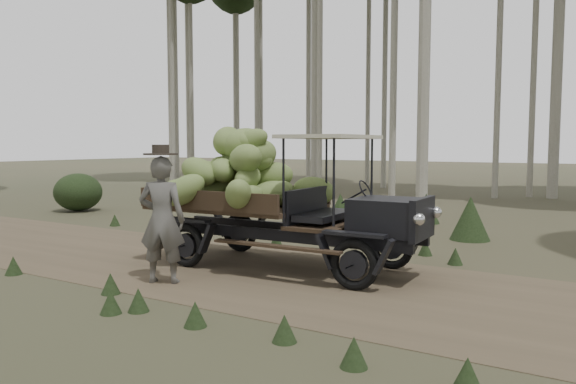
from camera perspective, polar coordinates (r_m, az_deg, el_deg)
name	(u,v)px	position (r m, az deg, el deg)	size (l,w,h in m)	color
ground	(245,272)	(9.36, -4.39, -8.06)	(120.00, 120.00, 0.00)	#473D2B
dirt_track	(245,271)	(9.36, -4.39, -8.04)	(70.00, 4.00, 0.01)	brown
banana_truck	(258,181)	(9.67, -3.03, 1.15)	(4.97, 2.64, 2.50)	black
farmer	(162,218)	(8.63, -12.68, -2.60)	(0.83, 0.72, 2.09)	#55534E
undergrowth	(191,235)	(9.99, -9.86, -4.29)	(19.27, 20.33, 1.24)	#233319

